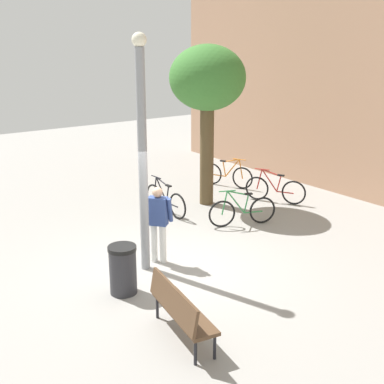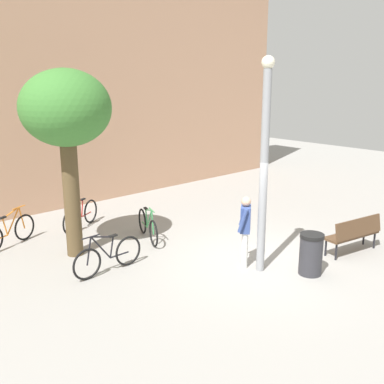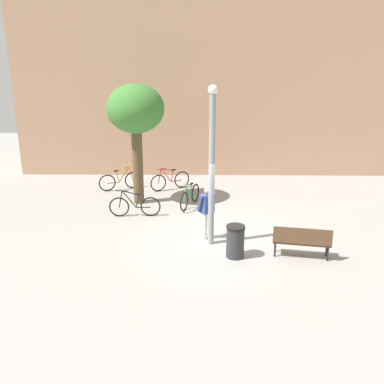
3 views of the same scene
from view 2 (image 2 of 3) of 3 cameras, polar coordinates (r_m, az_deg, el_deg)
name	(u,v)px [view 2 (image 2 of 3)]	position (r m, az deg, el deg)	size (l,w,h in m)	color
ground_plane	(257,261)	(11.06, 8.19, -8.60)	(36.00, 36.00, 0.00)	gray
building_facade	(76,59)	(16.62, -14.37, 15.90)	(18.08, 2.00, 9.70)	tan
lamppost	(264,161)	(9.85, 9.08, 3.86)	(0.28, 0.28, 4.71)	gray
person_by_lamppost	(245,227)	(10.41, 6.71, -4.36)	(0.60, 0.55, 1.67)	white
park_bench	(354,232)	(11.93, 19.78, -4.79)	(1.66, 0.74, 0.92)	#513823
plaza_tree	(66,113)	(10.92, -15.59, 9.58)	(2.10, 2.10, 4.48)	brown
bicycle_red	(81,216)	(13.47, -13.86, -2.90)	(1.60, 0.94, 0.97)	black
bicycle_orange	(9,232)	(12.62, -22.05, -4.74)	(1.68, 0.77, 0.97)	black
bicycle_green	(148,226)	(12.24, -5.59, -4.30)	(0.70, 1.71, 0.97)	black
bicycle_black	(108,256)	(10.39, -10.53, -7.96)	(1.81, 0.12, 0.97)	black
trash_bin	(311,254)	(10.44, 14.75, -7.56)	(0.53, 0.53, 0.94)	#2D2D33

